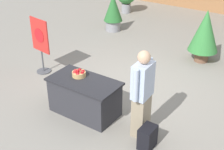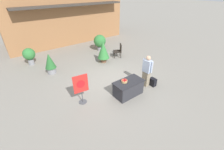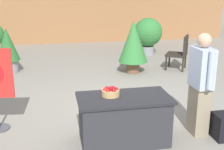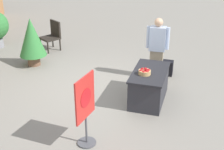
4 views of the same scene
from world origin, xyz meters
TOP-DOWN VIEW (x-y plane):
  - ground_plane at (0.00, 0.00)m, footprint 120.00×120.00m
  - display_table at (-0.12, -1.30)m, footprint 1.43×0.77m
  - apple_basket at (-0.31, -1.22)m, footprint 0.28×0.28m
  - person_visitor at (1.16, -1.26)m, footprint 0.28×0.61m
  - backpack at (1.44, -1.52)m, footprint 0.24×0.34m
  - patio_chair at (2.39, 2.47)m, footprint 0.76×0.76m
  - potted_plant_near_right at (-2.36, 3.05)m, footprint 0.63×0.63m
  - potted_plant_far_right at (2.05, 4.45)m, footprint 0.96×0.96m
  - potted_plant_far_left at (1.00, 2.41)m, footprint 0.80×0.80m

SIDE VIEW (x-z plane):
  - ground_plane at x=0.00m, z-range 0.00..0.00m
  - backpack at x=1.44m, z-range 0.00..0.42m
  - display_table at x=-0.12m, z-range 0.00..0.75m
  - patio_chair at x=2.39m, z-range 0.04..1.02m
  - potted_plant_near_right at x=-2.36m, z-range 0.05..1.30m
  - potted_plant_far_right at x=2.05m, z-range 0.11..1.36m
  - apple_basket at x=-0.31m, z-range 0.73..0.90m
  - potted_plant_far_left at x=1.00m, z-range 0.12..1.56m
  - person_visitor at x=1.16m, z-range 0.02..1.70m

